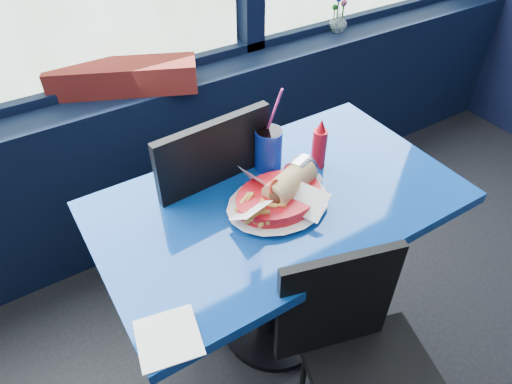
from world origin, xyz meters
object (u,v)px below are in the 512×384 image
chair_near_front (360,353)px  ketchup_bottle (319,146)px  flower_vase (338,20)px  planter_box (123,77)px  soda_cup (268,148)px  near_table (278,236)px  chair_near_back (206,199)px  food_basket (280,196)px

chair_near_front → ketchup_bottle: ketchup_bottle is taller
chair_near_front → flower_vase: flower_vase is taller
planter_box → flower_vase: size_ratio=3.04×
planter_box → soda_cup: soda_cup is taller
near_table → flower_vase: (0.97, 0.89, 0.29)m
chair_near_front → chair_near_back: chair_near_back is taller
near_table → soda_cup: bearing=69.4°
planter_box → chair_near_back: bearing=-57.9°
food_basket → soda_cup: size_ratio=1.01×
chair_near_front → food_basket: size_ratio=2.60×
chair_near_front → planter_box: size_ratio=1.39×
planter_box → ketchup_bottle: size_ratio=3.18×
flower_vase → food_basket: flower_vase is taller
flower_vase → food_basket: size_ratio=0.62×
flower_vase → soda_cup: (-0.91, -0.73, -0.03)m
flower_vase → food_basket: bearing=-137.3°
near_table → planter_box: 0.94m
ketchup_bottle → near_table: bearing=-160.9°
near_table → chair_near_back: size_ratio=1.22×
chair_near_front → flower_vase: size_ratio=4.21×
flower_vase → ketchup_bottle: size_ratio=1.05×
near_table → chair_near_front: 0.48m
soda_cup → flower_vase: bearing=38.5°
chair_near_front → soda_cup: soda_cup is taller
near_table → soda_cup: soda_cup is taller
food_basket → flower_vase: bearing=48.6°
chair_near_back → food_basket: bearing=103.1°
flower_vase → chair_near_back: bearing=-152.5°
near_table → chair_near_front: chair_near_front is taller
ketchup_bottle → soda_cup: size_ratio=0.60×
chair_near_back → near_table: bearing=107.6°
near_table → chair_near_front: size_ratio=1.42×
ketchup_bottle → planter_box: bearing=117.6°
ketchup_bottle → soda_cup: bearing=150.9°
planter_box → flower_vase: (1.17, 0.01, -0.00)m
chair_near_back → food_basket: chair_near_back is taller
flower_vase → planter_box: bearing=-179.3°
chair_near_front → chair_near_back: bearing=113.8°
chair_near_back → planter_box: bearing=-86.3°
soda_cup → chair_near_back: bearing=140.3°
chair_near_front → food_basket: bearing=106.2°
food_basket → ketchup_bottle: size_ratio=1.69×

